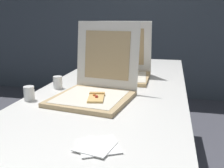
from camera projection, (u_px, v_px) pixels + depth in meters
wall_back at (150, 6)px, 3.61m from camera, size 10.00×0.10×2.60m
table at (115, 94)px, 1.63m from camera, size 0.86×2.24×0.74m
pizza_box_front at (95, 88)px, 1.37m from camera, size 0.44×0.48×0.40m
pizza_box_middle at (123, 70)px, 1.82m from camera, size 0.38×0.39×0.39m
cup_white_near_left at (29, 93)px, 1.34m from camera, size 0.05×0.05×0.07m
cup_white_near_center at (58, 82)px, 1.57m from camera, size 0.05×0.05×0.07m
napkin_pile at (98, 146)px, 0.86m from camera, size 0.18×0.18×0.01m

